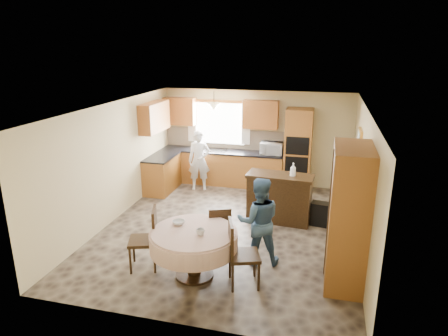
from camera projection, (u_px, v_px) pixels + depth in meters
name	position (u px, v px, depth m)	size (l,w,h in m)	color
floor	(228.00, 229.00, 8.20)	(5.00, 6.00, 0.01)	#6F604D
ceiling	(229.00, 107.00, 7.45)	(5.00, 6.00, 0.01)	white
wall_back	(255.00, 138.00, 10.60)	(5.00, 0.02, 2.50)	#CAB782
wall_front	(172.00, 241.00, 5.05)	(5.00, 0.02, 2.50)	#CAB782
wall_left	(114.00, 162.00, 8.42)	(0.02, 6.00, 2.50)	#CAB782
wall_right	(362.00, 181.00, 7.23)	(0.02, 6.00, 2.50)	#CAB782
window	(219.00, 123.00, 10.72)	(1.40, 0.03, 1.10)	white
curtain_left	(192.00, 120.00, 10.83)	(0.22, 0.02, 1.15)	white
curtain_right	(246.00, 123.00, 10.48)	(0.22, 0.02, 1.15)	white
base_cab_back	(222.00, 168.00, 10.76)	(3.30, 0.60, 0.88)	#BF7332
counter_back	(222.00, 151.00, 10.63)	(3.30, 0.64, 0.04)	black
base_cab_left	(162.00, 174.00, 10.25)	(0.60, 1.20, 0.88)	#BF7332
counter_left	(161.00, 157.00, 10.12)	(0.64, 1.20, 0.04)	black
backsplash	(224.00, 139.00, 10.81)	(3.30, 0.02, 0.55)	beige
wall_cab_left	(180.00, 111.00, 10.74)	(0.85, 0.33, 0.72)	#A8642A
wall_cab_right	(261.00, 114.00, 10.22)	(0.90, 0.33, 0.72)	#A8642A
wall_cab_side	(154.00, 117.00, 9.85)	(0.33, 1.20, 0.72)	#A8642A
oven_tower	(298.00, 150.00, 10.10)	(0.66, 0.62, 2.12)	#BF7332
oven_upper	(297.00, 146.00, 9.75)	(0.56, 0.01, 0.45)	black
oven_lower	(296.00, 166.00, 9.90)	(0.56, 0.01, 0.45)	black
pendant	(214.00, 106.00, 10.12)	(0.36, 0.36, 0.18)	beige
sideboard	(279.00, 199.00, 8.44)	(1.37, 0.56, 0.98)	#37230F
space_heater	(320.00, 214.00, 8.31)	(0.36, 0.25, 0.50)	black
cupboard	(348.00, 216.00, 6.11)	(0.58, 1.16, 2.21)	#BF7332
dining_table	(194.00, 241.00, 6.36)	(1.41, 1.41, 0.80)	#37230F
chair_left	(148.00, 236.00, 6.63)	(0.58, 0.58, 1.06)	#37230F
chair_back	(219.00, 229.00, 7.01)	(0.54, 0.54, 0.95)	#37230F
chair_right	(239.00, 250.00, 6.13)	(0.60, 0.60, 1.08)	#37230F
framed_picture	(360.00, 141.00, 8.04)	(0.06, 0.58, 0.48)	gold
microwave	(271.00, 148.00, 10.21)	(0.57, 0.38, 0.31)	silver
person_sink	(199.00, 161.00, 10.25)	(0.56, 0.37, 1.54)	silver
person_dining	(259.00, 221.00, 6.74)	(0.75, 0.58, 1.54)	#3C5E83
bowl_sideboard	(264.00, 175.00, 8.37)	(0.21, 0.21, 0.05)	#B2B2B2
bottle_sideboard	(293.00, 171.00, 8.18)	(0.13, 0.13, 0.34)	silver
cup_table	(201.00, 232.00, 6.16)	(0.13, 0.13, 0.10)	#B2B2B2
bowl_table	(179.00, 223.00, 6.53)	(0.20, 0.20, 0.06)	#B2B2B2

